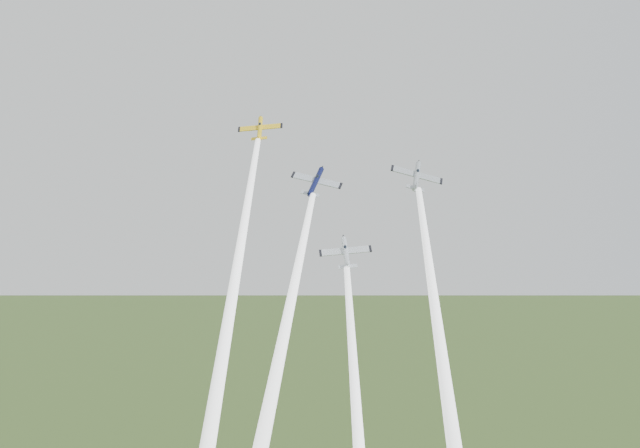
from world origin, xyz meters
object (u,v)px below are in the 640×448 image
(plane_navy, at_px, (316,182))
(plane_silver_low, at_px, (346,253))
(plane_silver_right, at_px, (417,176))
(plane_yellow, at_px, (260,129))

(plane_navy, xyz_separation_m, plane_silver_low, (4.90, -6.64, -11.34))
(plane_silver_right, height_order, plane_silver_low, plane_silver_right)
(plane_navy, xyz_separation_m, plane_silver_right, (16.35, -1.32, 0.81))
(plane_silver_low, bearing_deg, plane_silver_right, 21.32)
(plane_silver_right, relative_size, plane_silver_low, 1.05)
(plane_navy, height_order, plane_silver_right, plane_silver_right)
(plane_silver_right, bearing_deg, plane_navy, 173.52)
(plane_yellow, bearing_deg, plane_silver_low, -41.86)
(plane_yellow, height_order, plane_silver_low, plane_yellow)
(plane_yellow, distance_m, plane_silver_low, 29.36)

